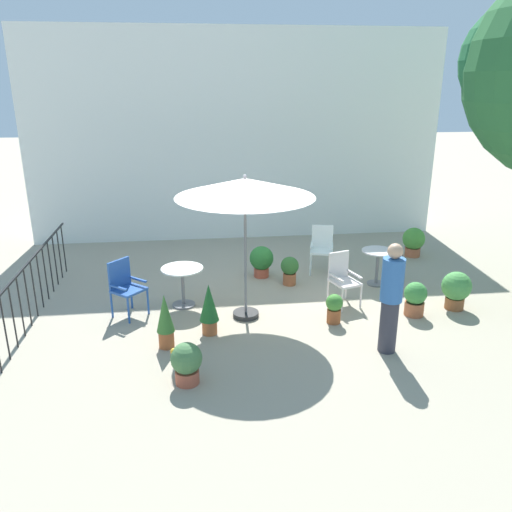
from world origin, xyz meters
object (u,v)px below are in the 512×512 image
at_px(potted_plant_5, 414,241).
at_px(potted_plant_8, 186,362).
at_px(cafe_table_0, 378,261).
at_px(potted_plant_2, 456,289).
at_px(cafe_table_1, 183,279).
at_px(standing_person, 391,297).
at_px(potted_plant_3, 261,260).
at_px(potted_plant_0, 290,269).
at_px(patio_chair_1, 342,276).
at_px(potted_plant_7, 165,320).
at_px(patio_chair_2, 322,246).
at_px(patio_chair_0, 125,284).
at_px(potted_plant_6, 415,298).
at_px(potted_plant_4, 209,307).
at_px(patio_umbrella_0, 245,189).
at_px(potted_plant_1, 334,307).

height_order(potted_plant_5, potted_plant_8, potted_plant_5).
distance_m(cafe_table_0, potted_plant_2, 1.60).
relative_size(cafe_table_1, standing_person, 0.44).
xyz_separation_m(cafe_table_0, potted_plant_2, (0.98, -1.26, -0.11)).
bearing_deg(potted_plant_3, cafe_table_1, -141.43).
bearing_deg(potted_plant_5, potted_plant_0, -156.49).
height_order(patio_chair_1, potted_plant_7, patio_chair_1).
distance_m(patio_chair_2, potted_plant_7, 4.23).
bearing_deg(patio_chair_2, potted_plant_0, -141.24).
xyz_separation_m(potted_plant_0, potted_plant_2, (2.68, -1.47, 0.06)).
xyz_separation_m(patio_chair_0, potted_plant_6, (4.89, -0.63, -0.25)).
relative_size(potted_plant_2, potted_plant_6, 1.14).
height_order(patio_chair_1, potted_plant_2, patio_chair_1).
relative_size(potted_plant_7, potted_plant_8, 1.48).
height_order(potted_plant_4, standing_person, standing_person).
bearing_deg(patio_chair_0, patio_chair_1, 0.17).
height_order(patio_umbrella_0, potted_plant_7, patio_umbrella_0).
relative_size(patio_chair_1, potted_plant_5, 1.41).
height_order(potted_plant_1, potted_plant_3, potted_plant_3).
bearing_deg(potted_plant_8, potted_plant_7, 107.07).
bearing_deg(potted_plant_4, potted_plant_3, 64.28).
relative_size(patio_umbrella_0, potted_plant_8, 4.19).
height_order(cafe_table_0, potted_plant_4, potted_plant_4).
bearing_deg(patio_umbrella_0, patio_chair_1, 10.90).
height_order(cafe_table_1, patio_chair_1, patio_chair_1).
bearing_deg(cafe_table_1, potted_plant_0, 20.21).
relative_size(cafe_table_1, potted_plant_4, 0.88).
relative_size(potted_plant_4, potted_plant_8, 1.45).
distance_m(potted_plant_1, potted_plant_6, 1.45).
height_order(patio_chair_0, patio_chair_1, patio_chair_0).
relative_size(potted_plant_4, standing_person, 0.50).
bearing_deg(potted_plant_2, potted_plant_7, -171.12).
bearing_deg(standing_person, potted_plant_8, -170.27).
relative_size(potted_plant_2, standing_person, 0.41).
xyz_separation_m(potted_plant_2, potted_plant_3, (-3.17, 1.97, -0.02)).
relative_size(potted_plant_5, potted_plant_8, 1.14).
distance_m(potted_plant_3, potted_plant_4, 2.65).
bearing_deg(potted_plant_3, patio_chair_0, -149.29).
bearing_deg(potted_plant_4, potted_plant_5, 34.32).
bearing_deg(potted_plant_4, standing_person, -18.56).
relative_size(cafe_table_0, potted_plant_0, 1.25).
xyz_separation_m(potted_plant_1, potted_plant_2, (2.26, 0.28, 0.10)).
height_order(potted_plant_2, potted_plant_4, potted_plant_4).
height_order(potted_plant_7, standing_person, standing_person).
xyz_separation_m(patio_umbrella_0, cafe_table_1, (-1.06, 0.58, -1.70)).
relative_size(patio_chair_0, potted_plant_4, 1.15).
xyz_separation_m(patio_chair_0, potted_plant_7, (0.72, -1.24, -0.11)).
relative_size(patio_chair_0, potted_plant_0, 1.72).
relative_size(potted_plant_3, potted_plant_8, 1.11).
height_order(potted_plant_1, potted_plant_6, potted_plant_6).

